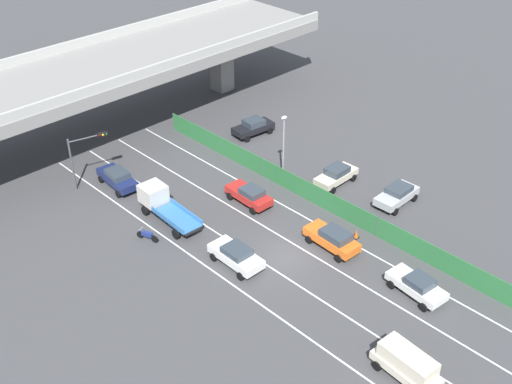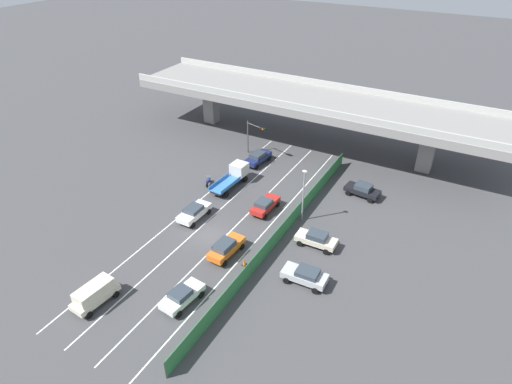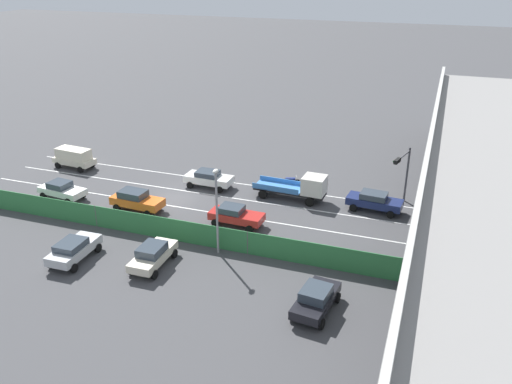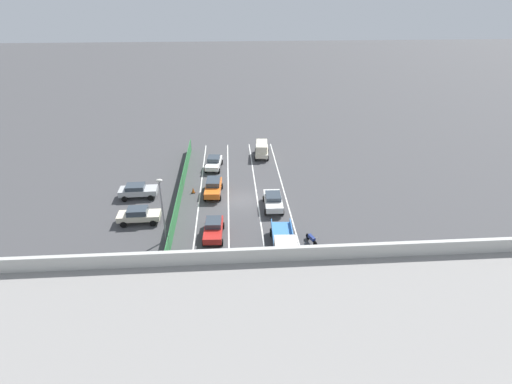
{
  "view_description": "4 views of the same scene",
  "coord_description": "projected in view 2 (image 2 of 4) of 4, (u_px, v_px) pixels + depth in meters",
  "views": [
    {
      "loc": [
        -28.22,
        -25.81,
        30.5
      ],
      "look_at": [
        2.56,
        5.76,
        2.02
      ],
      "focal_mm": 45.26,
      "sensor_mm": 36.0,
      "label": 1
    },
    {
      "loc": [
        22.9,
        -30.7,
        29.33
      ],
      "look_at": [
        1.43,
        8.0,
        1.65
      ],
      "focal_mm": 30.88,
      "sensor_mm": 36.0,
      "label": 2
    },
    {
      "loc": [
        38.43,
        21.53,
        19.61
      ],
      "look_at": [
        -0.9,
        7.42,
        1.27
      ],
      "focal_mm": 37.45,
      "sensor_mm": 36.0,
      "label": 3
    },
    {
      "loc": [
        1.21,
        39.78,
        21.6
      ],
      "look_at": [
        -1.33,
        2.46,
        2.27
      ],
      "focal_mm": 27.86,
      "sensor_mm": 36.0,
      "label": 4
    }
  ],
  "objects": [
    {
      "name": "car_taxi_orange",
      "position": [
        226.0,
        247.0,
        44.53
      ],
      "size": [
        2.17,
        4.61,
        1.74
      ],
      "color": "orange",
      "rests_on": "ground"
    },
    {
      "name": "parked_sedan_cream",
      "position": [
        316.0,
        239.0,
        45.82
      ],
      "size": [
        4.32,
        2.02,
        1.64
      ],
      "color": "beige",
      "rests_on": "ground"
    },
    {
      "name": "green_fence",
      "position": [
        281.0,
        232.0,
        46.75
      ],
      "size": [
        0.1,
        38.57,
        1.8
      ],
      "color": "#2D753D",
      "rests_on": "ground"
    },
    {
      "name": "car_sedan_navy",
      "position": [
        258.0,
        157.0,
        61.33
      ],
      "size": [
        2.28,
        4.73,
        1.62
      ],
      "color": "navy",
      "rests_on": "ground"
    },
    {
      "name": "car_sedan_red",
      "position": [
        265.0,
        205.0,
        51.27
      ],
      "size": [
        2.07,
        4.39,
        1.59
      ],
      "color": "red",
      "rests_on": "ground"
    },
    {
      "name": "traffic_light",
      "position": [
        254.0,
        133.0,
        62.02
      ],
      "size": [
        3.48,
        1.15,
        4.95
      ],
      "color": "#47474C",
      "rests_on": "ground"
    },
    {
      "name": "parked_sedan_dark",
      "position": [
        363.0,
        190.0,
        54.08
      ],
      "size": [
        4.43,
        2.43,
        1.65
      ],
      "color": "black",
      "rests_on": "ground"
    },
    {
      "name": "motorcycle",
      "position": [
        208.0,
        181.0,
        56.67
      ],
      "size": [
        0.86,
        1.87,
        0.93
      ],
      "color": "black",
      "rests_on": "ground"
    },
    {
      "name": "lane_line_right_edge",
      "position": [
        263.0,
        233.0,
        48.09
      ],
      "size": [
        0.14,
        42.47,
        0.01
      ],
      "primitive_type": "cube",
      "color": "silver",
      "rests_on": "ground"
    },
    {
      "name": "traffic_cone",
      "position": [
        244.0,
        262.0,
        43.55
      ],
      "size": [
        0.47,
        0.47,
        0.73
      ],
      "color": "orange",
      "rests_on": "ground"
    },
    {
      "name": "elevated_overpass",
      "position": [
        309.0,
        102.0,
        63.89
      ],
      "size": [
        54.13,
        11.4,
        8.19
      ],
      "color": "gray",
      "rests_on": "ground"
    },
    {
      "name": "lane_line_left_edge",
      "position": [
        189.0,
        208.0,
        52.17
      ],
      "size": [
        0.14,
        42.47,
        0.01
      ],
      "primitive_type": "cube",
      "color": "silver",
      "rests_on": "ground"
    },
    {
      "name": "lane_line_mid_right",
      "position": [
        237.0,
        225.0,
        49.45
      ],
      "size": [
        0.14,
        42.47,
        0.01
      ],
      "primitive_type": "cube",
      "color": "silver",
      "rests_on": "ground"
    },
    {
      "name": "car_hatchback_white",
      "position": [
        182.0,
        296.0,
        38.96
      ],
      "size": [
        2.37,
        4.45,
        1.56
      ],
      "color": "silver",
      "rests_on": "ground"
    },
    {
      "name": "ground_plane",
      "position": [
        209.0,
        236.0,
        47.73
      ],
      "size": [
        300.0,
        300.0,
        0.0
      ],
      "primitive_type": "plane",
      "color": "#424244"
    },
    {
      "name": "car_van_cream",
      "position": [
        95.0,
        293.0,
        38.79
      ],
      "size": [
        2.27,
        4.44,
        2.04
      ],
      "color": "beige",
      "rests_on": "ground"
    },
    {
      "name": "lane_line_mid_left",
      "position": [
        213.0,
        216.0,
        50.81
      ],
      "size": [
        0.14,
        42.47,
        0.01
      ],
      "primitive_type": "cube",
      "color": "silver",
      "rests_on": "ground"
    },
    {
      "name": "street_lamp",
      "position": [
        304.0,
        190.0,
        48.09
      ],
      "size": [
        0.6,
        0.36,
        6.5
      ],
      "color": "gray",
      "rests_on": "ground"
    },
    {
      "name": "flatbed_truck_blue",
      "position": [
        235.0,
        175.0,
        56.49
      ],
      "size": [
        2.42,
        6.47,
        2.4
      ],
      "color": "black",
      "rests_on": "ground"
    },
    {
      "name": "parked_wagon_silver",
      "position": [
        305.0,
        275.0,
        41.16
      ],
      "size": [
        4.31,
        2.17,
        1.58
      ],
      "color": "#B2B5B7",
      "rests_on": "ground"
    },
    {
      "name": "car_sedan_white",
      "position": [
        194.0,
        212.0,
        50.01
      ],
      "size": [
        2.13,
        4.46,
        1.58
      ],
      "color": "white",
      "rests_on": "ground"
    }
  ]
}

